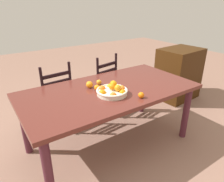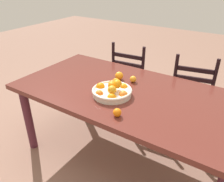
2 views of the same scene
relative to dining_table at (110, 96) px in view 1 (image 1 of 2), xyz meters
The scene contains 10 objects.
ground_plane 0.69m from the dining_table, ahead, with size 12.00×12.00×0.00m, color #8F6857.
dining_table is the anchor object (origin of this frame).
chair_near_window 0.96m from the dining_table, 115.28° to the left, with size 0.49×0.49×0.96m.
chair_by_cabinet 0.94m from the dining_table, 65.28° to the left, with size 0.52×0.52×0.97m.
cabinet 1.91m from the dining_table, 14.51° to the left, with size 0.74×0.55×0.93m, color #3A1F0A.
fruit_bowl 0.20m from the dining_table, 113.69° to the right, with size 0.34×0.34×0.14m.
orange_loose_0 0.27m from the dining_table, 138.35° to the left, with size 0.08×0.08×0.08m, color orange.
orange_loose_1 0.19m from the dining_table, 162.35° to the left, with size 0.07×0.07×0.07m, color orange.
orange_loose_2 0.22m from the dining_table, 101.17° to the left, with size 0.06×0.06×0.06m, color orange.
orange_loose_3 0.43m from the dining_table, 70.18° to the right, with size 0.06×0.06×0.06m, color orange.
Camera 1 is at (-1.21, -1.83, 1.72)m, focal length 33.16 mm.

